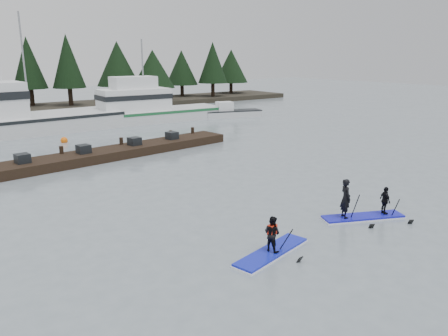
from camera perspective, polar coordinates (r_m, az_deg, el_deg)
ground at (r=16.46m, az=12.70°, el=-7.94°), size 160.00×160.00×0.00m
far_shore at (r=53.38m, az=-23.94°, el=6.98°), size 70.00×8.00×0.60m
treeline at (r=53.42m, az=-23.90°, el=6.66°), size 60.00×4.00×8.00m
fishing_boat_medium at (r=42.75m, az=-9.94°, el=6.82°), size 14.45×4.81×8.52m
skiff at (r=45.24m, az=1.13°, el=7.12°), size 6.11×3.42×0.68m
floating_dock at (r=28.11m, az=-14.14°, el=1.95°), size 16.84×4.19×0.56m
buoy_c at (r=45.35m, az=1.21°, el=6.70°), size 0.61×0.61×0.61m
buoy_b at (r=34.03m, az=-20.14°, el=3.17°), size 0.51×0.51×0.51m
paddleboard_solo at (r=14.20m, az=6.27°, el=-9.63°), size 3.22×1.43×1.78m
paddleboard_duo at (r=17.80m, az=17.54°, el=-4.69°), size 3.24×2.06×2.17m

